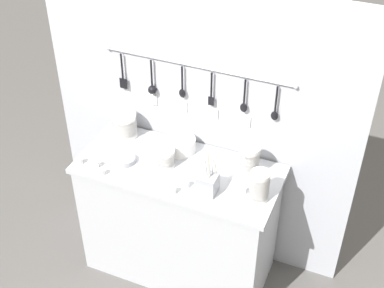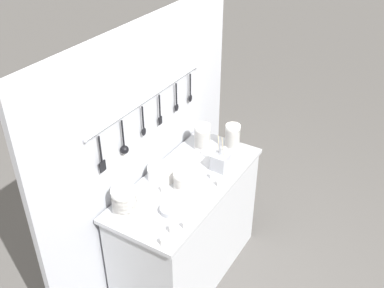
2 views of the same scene
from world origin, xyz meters
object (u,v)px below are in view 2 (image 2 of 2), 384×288
Objects in this scene: cup_centre at (225,150)px; bowl_stack_short_front at (233,137)px; cup_back_left at (213,176)px; plate_stack at (162,173)px; bowl_stack_nested_right at (124,200)px; cup_mid_row at (220,183)px; steel_mixing_bowl at (170,210)px; cup_beside_plates at (163,242)px; cup_edge_near at (163,189)px; cutlery_caddy at (220,162)px; cup_edge_far at (186,226)px; cup_front_right at (172,229)px; bowl_stack_tall_left at (202,137)px; bowl_stack_wide_centre at (182,180)px.

bowl_stack_short_front is at bearing -8.49° from cup_centre.
plate_stack is at bearing 119.66° from cup_back_left.
bowl_stack_nested_right reaches higher than cup_mid_row.
steel_mixing_bowl is (-0.86, 0.00, -0.08)m from bowl_stack_short_front.
bowl_stack_short_front is at bearing 6.37° from cup_beside_plates.
steel_mixing_bowl is at bearing -134.96° from cup_edge_near.
cutlery_caddy reaches higher than cup_beside_plates.
cup_back_left is at bearing 58.49° from cup_mid_row.
cutlery_caddy reaches higher than cup_back_left.
plate_stack is 4.34× the size of cup_edge_far.
bowl_stack_nested_right is at bearing 98.59° from cup_edge_far.
cutlery_caddy is at bearing -44.29° from plate_stack.
cup_back_left is (0.58, 0.05, 0.00)m from cup_front_right.
cup_edge_far is (-0.34, -0.41, -0.02)m from plate_stack.
bowl_stack_nested_right is 0.39m from cup_beside_plates.
bowl_stack_nested_right is 3.73× the size of cup_back_left.
bowl_stack_nested_right is 3.73× the size of cup_edge_far.
bowl_stack_tall_left is 4.48× the size of cup_edge_far.
bowl_stack_nested_right reaches higher than cup_edge_far.
cup_edge_near is at bearing 167.79° from cup_centre.
cup_back_left is (-0.42, -0.06, -0.08)m from bowl_stack_short_front.
cutlery_caddy is 0.82m from cup_beside_plates.
cutlery_caddy reaches higher than steel_mixing_bowl.
cup_edge_far is at bearing -36.79° from cup_front_right.
steel_mixing_bowl is 2.80× the size of cup_beside_plates.
bowl_stack_short_front reaches higher than cup_front_right.
cup_centre is at bearing -14.58° from bowl_stack_nested_right.
bowl_stack_short_front is 1.01m from cup_front_right.
cup_edge_far is at bearing -129.75° from plate_stack.
bowl_stack_wide_centre is 0.34m from cutlery_caddy.
cup_front_right is at bearing 6.55° from cup_beside_plates.
bowl_stack_tall_left is 0.75× the size of cutlery_caddy.
cup_edge_far is (0.06, -0.41, -0.06)m from bowl_stack_nested_right.
bowl_stack_short_front is at bearing 6.34° from cup_front_right.
cup_mid_row is (-0.47, -0.14, -0.08)m from bowl_stack_short_front.
bowl_stack_tall_left reaches higher than cup_mid_row.
cup_edge_far and cup_back_left have the same top height.
bowl_stack_nested_right is 3.73× the size of cup_beside_plates.
bowl_stack_nested_right is 0.62× the size of cutlery_caddy.
cup_centre is (0.52, -0.05, -0.04)m from bowl_stack_wide_centre.
cup_mid_row is 0.09m from cup_back_left.
cup_mid_row and cup_edge_near have the same top height.
bowl_stack_tall_left reaches higher than cup_edge_far.
cup_edge_near and cup_edge_far have the same top height.
steel_mixing_bowl is 0.44m from cup_back_left.
cutlery_caddy reaches higher than bowl_stack_nested_right.
cup_back_left is at bearing 4.69° from cup_front_right.
cup_beside_plates is at bearing -173.45° from cup_front_right.
cup_edge_near reaches higher than steel_mixing_bowl.
cup_mid_row is at bearing -152.84° from cutlery_caddy.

